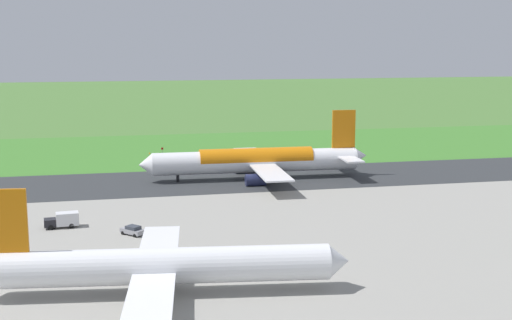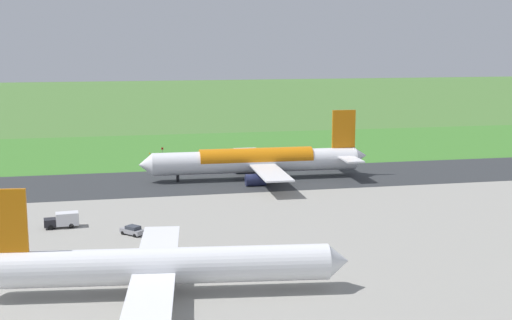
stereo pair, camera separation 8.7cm
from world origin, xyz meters
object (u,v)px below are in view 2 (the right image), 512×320
no_stopping_sign (162,151)px  airliner_main (258,161)px  service_truck_fuel (63,220)px  traffic_cone_orange (150,153)px  airliner_parked_mid (160,265)px  service_car_ops (132,230)px

no_stopping_sign → airliner_main: bearing=118.0°
service_truck_fuel → traffic_cone_orange: bearing=-104.2°
airliner_parked_mid → service_car_ops: airliner_parked_mid is taller
traffic_cone_orange → service_car_ops: bearing=84.8°
service_car_ops → traffic_cone_orange: size_ratio=7.83×
traffic_cone_orange → airliner_main: bearing=119.2°
airliner_main → service_car_ops: 51.67m
service_car_ops → no_stopping_sign: (-10.81, -78.28, 0.63)m
service_car_ops → traffic_cone_orange: 82.77m
traffic_cone_orange → service_truck_fuel: bearing=75.8°
airliner_main → traffic_cone_orange: bearing=-60.8°
service_truck_fuel → no_stopping_sign: (-22.40, -71.09, 0.07)m
airliner_main → no_stopping_sign: bearing=-62.0°
airliner_parked_mid → service_car_ops: (2.58, -28.11, -3.01)m
service_truck_fuel → no_stopping_sign: bearing=-107.5°
airliner_main → service_truck_fuel: bearing=39.6°
airliner_main → airliner_parked_mid: 75.15m
airliner_parked_mid → service_truck_fuel: airliner_parked_mid is taller
service_truck_fuel → traffic_cone_orange: size_ratio=10.90×
airliner_main → service_car_ops: airliner_main is taller
airliner_main → traffic_cone_orange: (22.74, -40.67, -4.08)m
airliner_main → traffic_cone_orange: airliner_main is taller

